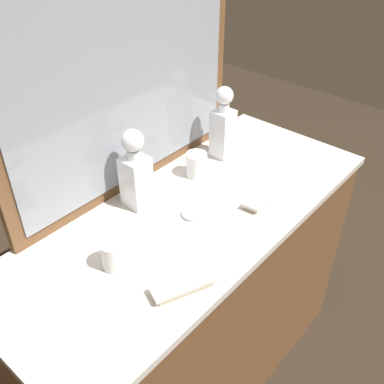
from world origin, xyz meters
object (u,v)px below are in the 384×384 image
(crystal_tumbler_rear, at_px, (196,166))
(porcelain_dish, at_px, (193,214))
(silver_brush_rear, at_px, (183,286))
(silver_brush_far_right, at_px, (260,198))
(crystal_decanter_far_right, at_px, (223,129))
(crystal_tumbler_far_right, at_px, (114,256))
(crystal_decanter_left, at_px, (136,176))

(crystal_tumbler_rear, height_order, porcelain_dish, crystal_tumbler_rear)
(silver_brush_rear, distance_m, porcelain_dish, 0.30)
(crystal_tumbler_rear, height_order, silver_brush_far_right, crystal_tumbler_rear)
(crystal_decanter_far_right, height_order, crystal_tumbler_far_right, crystal_decanter_far_right)
(crystal_tumbler_far_right, distance_m, silver_brush_far_right, 0.52)
(crystal_tumbler_far_right, height_order, porcelain_dish, crystal_tumbler_far_right)
(crystal_decanter_left, bearing_deg, porcelain_dish, -68.34)
(silver_brush_far_right, bearing_deg, crystal_tumbler_rear, 94.01)
(crystal_tumbler_rear, relative_size, crystal_tumbler_far_right, 1.04)
(crystal_tumbler_far_right, relative_size, silver_brush_rear, 0.47)
(crystal_tumbler_far_right, bearing_deg, crystal_tumbler_rear, 13.74)
(crystal_decanter_left, relative_size, crystal_tumbler_far_right, 3.21)
(crystal_decanter_far_right, height_order, crystal_tumbler_rear, crystal_decanter_far_right)
(crystal_decanter_left, bearing_deg, crystal_tumbler_rear, -8.44)
(crystal_tumbler_rear, relative_size, silver_brush_rear, 0.48)
(silver_brush_far_right, bearing_deg, silver_brush_rear, -172.33)
(crystal_decanter_left, xyz_separation_m, silver_brush_far_right, (0.27, -0.29, -0.09))
(crystal_decanter_far_right, distance_m, silver_brush_rear, 0.68)
(crystal_decanter_far_right, xyz_separation_m, crystal_tumbler_far_right, (-0.64, -0.13, -0.07))
(crystal_decanter_left, height_order, silver_brush_far_right, crystal_decanter_left)
(crystal_tumbler_far_right, xyz_separation_m, porcelain_dish, (0.30, -0.02, -0.03))
(crystal_tumbler_far_right, bearing_deg, silver_brush_rear, -73.95)
(silver_brush_rear, xyz_separation_m, silver_brush_far_right, (0.44, 0.06, 0.00))
(crystal_decanter_far_right, height_order, silver_brush_far_right, crystal_decanter_far_right)
(crystal_decanter_far_right, relative_size, crystal_decanter_left, 1.02)
(crystal_tumbler_far_right, bearing_deg, crystal_decanter_left, 33.48)
(crystal_decanter_far_right, relative_size, silver_brush_far_right, 1.79)
(crystal_decanter_left, xyz_separation_m, crystal_tumbler_rear, (0.25, -0.04, -0.07))
(crystal_tumbler_rear, xyz_separation_m, silver_brush_far_right, (0.02, -0.25, -0.03))
(porcelain_dish, bearing_deg, silver_brush_far_right, -30.66)
(crystal_decanter_left, height_order, silver_brush_rear, crystal_decanter_left)
(crystal_decanter_left, height_order, porcelain_dish, crystal_decanter_left)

